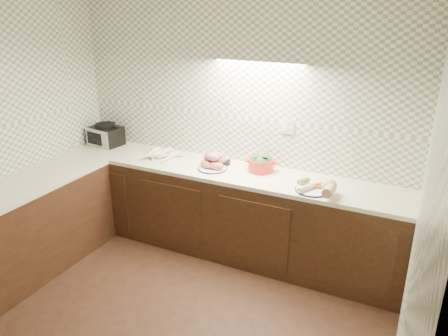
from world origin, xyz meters
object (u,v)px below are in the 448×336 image
at_px(parsnip_pile, 162,154).
at_px(sweet_potato_plate, 213,162).
at_px(onion_bowl, 223,161).
at_px(veg_plate, 320,187).
at_px(toaster_oven, 106,135).
at_px(dutch_oven, 261,163).

relative_size(parsnip_pile, sweet_potato_plate, 1.51).
distance_m(sweet_potato_plate, onion_bowl, 0.17).
xyz_separation_m(sweet_potato_plate, veg_plate, (1.10, -0.09, -0.02)).
xyz_separation_m(toaster_oven, dutch_oven, (1.91, 0.01, -0.03)).
distance_m(toaster_oven, onion_bowl, 1.50).
bearing_deg(toaster_oven, dutch_oven, 7.87).
xyz_separation_m(toaster_oven, veg_plate, (2.56, -0.23, -0.07)).
relative_size(sweet_potato_plate, onion_bowl, 2.08).
bearing_deg(toaster_oven, veg_plate, 2.34).
height_order(dutch_oven, veg_plate, dutch_oven).
xyz_separation_m(toaster_oven, parsnip_pile, (0.82, -0.08, -0.08)).
xyz_separation_m(parsnip_pile, veg_plate, (1.75, -0.16, 0.02)).
bearing_deg(sweet_potato_plate, parsnip_pile, 174.20).
height_order(toaster_oven, dutch_oven, toaster_oven).
bearing_deg(onion_bowl, toaster_oven, -179.33).
distance_m(toaster_oven, parsnip_pile, 0.82).
bearing_deg(dutch_oven, toaster_oven, 167.33).
bearing_deg(veg_plate, dutch_oven, 159.49).
relative_size(toaster_oven, onion_bowl, 2.74).
relative_size(parsnip_pile, onion_bowl, 3.14).
height_order(parsnip_pile, veg_plate, veg_plate).
distance_m(toaster_oven, dutch_oven, 1.91).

